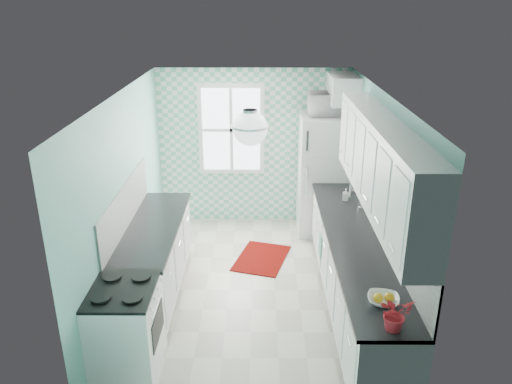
{
  "coord_description": "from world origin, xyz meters",
  "views": [
    {
      "loc": [
        0.09,
        -5.47,
        3.5
      ],
      "look_at": [
        0.05,
        0.25,
        1.25
      ],
      "focal_mm": 35.0,
      "sensor_mm": 36.0,
      "label": 1
    }
  ],
  "objects_px": {
    "stove": "(127,329)",
    "fridge": "(325,174)",
    "potted_plant": "(395,314)",
    "microwave": "(329,104)",
    "ceiling_light": "(250,128)",
    "sink": "(346,211)",
    "fruit_bowl": "(383,300)"
  },
  "relations": [
    {
      "from": "ceiling_light",
      "to": "sink",
      "type": "distance_m",
      "value": 2.2
    },
    {
      "from": "ceiling_light",
      "to": "stove",
      "type": "xyz_separation_m",
      "value": [
        -1.2,
        -0.66,
        -1.84
      ]
    },
    {
      "from": "fridge",
      "to": "sink",
      "type": "distance_m",
      "value": 1.41
    },
    {
      "from": "fridge",
      "to": "stove",
      "type": "relative_size",
      "value": 2.01
    },
    {
      "from": "stove",
      "to": "sink",
      "type": "distance_m",
      "value": 3.07
    },
    {
      "from": "sink",
      "to": "fruit_bowl",
      "type": "xyz_separation_m",
      "value": [
        -0.0,
        -2.08,
        0.04
      ]
    },
    {
      "from": "sink",
      "to": "microwave",
      "type": "bearing_deg",
      "value": 97.09
    },
    {
      "from": "ceiling_light",
      "to": "microwave",
      "type": "xyz_separation_m",
      "value": [
        1.11,
        2.61,
        -0.29
      ]
    },
    {
      "from": "sink",
      "to": "fridge",
      "type": "bearing_deg",
      "value": 97.1
    },
    {
      "from": "potted_plant",
      "to": "ceiling_light",
      "type": "bearing_deg",
      "value": 133.86
    },
    {
      "from": "ceiling_light",
      "to": "stove",
      "type": "distance_m",
      "value": 2.29
    },
    {
      "from": "stove",
      "to": "microwave",
      "type": "distance_m",
      "value": 4.29
    },
    {
      "from": "microwave",
      "to": "fridge",
      "type": "bearing_deg",
      "value": 52.18
    },
    {
      "from": "stove",
      "to": "fruit_bowl",
      "type": "xyz_separation_m",
      "value": [
        2.4,
        -0.22,
        0.49
      ]
    },
    {
      "from": "fridge",
      "to": "microwave",
      "type": "xyz_separation_m",
      "value": [
        0.0,
        0.0,
        1.1
      ]
    },
    {
      "from": "fruit_bowl",
      "to": "potted_plant",
      "type": "distance_m",
      "value": 0.39
    },
    {
      "from": "fridge",
      "to": "microwave",
      "type": "bearing_deg",
      "value": 55.45
    },
    {
      "from": "potted_plant",
      "to": "microwave",
      "type": "bearing_deg",
      "value": 91.34
    },
    {
      "from": "fridge",
      "to": "fruit_bowl",
      "type": "distance_m",
      "value": 3.49
    },
    {
      "from": "stove",
      "to": "sink",
      "type": "relative_size",
      "value": 1.75
    },
    {
      "from": "stove",
      "to": "fridge",
      "type": "bearing_deg",
      "value": 56.79
    },
    {
      "from": "sink",
      "to": "microwave",
      "type": "xyz_separation_m",
      "value": [
        -0.09,
        1.41,
        1.1
      ]
    },
    {
      "from": "stove",
      "to": "potted_plant",
      "type": "distance_m",
      "value": 2.54
    },
    {
      "from": "potted_plant",
      "to": "fridge",
      "type": "bearing_deg",
      "value": 91.34
    },
    {
      "from": "sink",
      "to": "fruit_bowl",
      "type": "bearing_deg",
      "value": -86.84
    },
    {
      "from": "fridge",
      "to": "stove",
      "type": "bearing_deg",
      "value": -123.24
    },
    {
      "from": "fridge",
      "to": "fruit_bowl",
      "type": "relative_size",
      "value": 6.65
    },
    {
      "from": "fridge",
      "to": "fruit_bowl",
      "type": "height_order",
      "value": "fridge"
    },
    {
      "from": "ceiling_light",
      "to": "fruit_bowl",
      "type": "relative_size",
      "value": 1.25
    },
    {
      "from": "fruit_bowl",
      "to": "microwave",
      "type": "xyz_separation_m",
      "value": [
        -0.09,
        3.49,
        1.05
      ]
    },
    {
      "from": "sink",
      "to": "stove",
      "type": "bearing_deg",
      "value": -139.0
    },
    {
      "from": "ceiling_light",
      "to": "fruit_bowl",
      "type": "height_order",
      "value": "ceiling_light"
    }
  ]
}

